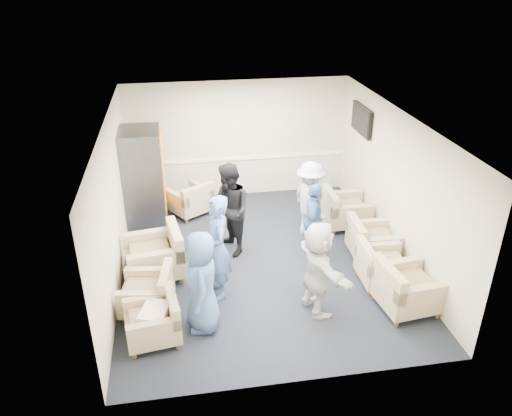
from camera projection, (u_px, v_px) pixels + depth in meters
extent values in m
plane|color=black|center=(260.00, 261.00, 9.28)|extent=(6.00, 6.00, 0.00)
plane|color=silver|center=(261.00, 120.00, 8.07)|extent=(6.00, 6.00, 0.00)
cube|color=beige|center=(238.00, 140.00, 11.32)|extent=(5.00, 0.02, 2.70)
cube|color=beige|center=(303.00, 299.00, 6.03)|extent=(5.00, 0.02, 2.70)
cube|color=beige|center=(113.00, 206.00, 8.31)|extent=(0.02, 6.00, 2.70)
cube|color=beige|center=(396.00, 186.00, 9.04)|extent=(0.02, 6.00, 2.70)
cube|color=white|center=(238.00, 159.00, 11.51)|extent=(4.98, 0.04, 0.06)
cube|color=black|center=(362.00, 120.00, 10.31)|extent=(0.07, 1.00, 0.58)
cube|color=black|center=(360.00, 120.00, 10.30)|extent=(0.01, 0.92, 0.50)
cube|color=#4D4E55|center=(363.00, 127.00, 10.38)|extent=(0.04, 0.10, 0.25)
cube|color=tan|center=(153.00, 327.00, 7.27)|extent=(0.86, 0.86, 0.25)
cube|color=olive|center=(152.00, 317.00, 7.20)|extent=(0.59, 0.56, 0.09)
cube|color=tan|center=(173.00, 306.00, 7.22)|extent=(0.23, 0.77, 0.36)
cube|color=tan|center=(147.00, 297.00, 7.88)|extent=(0.89, 0.89, 0.26)
cube|color=olive|center=(146.00, 288.00, 7.81)|extent=(0.61, 0.58, 0.09)
cube|color=tan|center=(166.00, 281.00, 7.75)|extent=(0.25, 0.79, 0.37)
cube|color=tan|center=(154.00, 261.00, 8.73)|extent=(1.07, 1.07, 0.31)
cube|color=olive|center=(153.00, 251.00, 8.64)|extent=(0.74, 0.70, 0.11)
cube|color=tan|center=(175.00, 239.00, 8.67)|extent=(0.30, 0.96, 0.44)
cube|color=tan|center=(407.00, 293.00, 7.92)|extent=(0.99, 0.99, 0.30)
cube|color=olive|center=(408.00, 283.00, 7.83)|extent=(0.68, 0.65, 0.11)
cube|color=tan|center=(388.00, 278.00, 7.67)|extent=(0.25, 0.91, 0.42)
cube|color=tan|center=(383.00, 271.00, 8.55)|extent=(0.82, 0.82, 0.26)
cube|color=olive|center=(384.00, 262.00, 8.46)|extent=(0.57, 0.53, 0.09)
cube|color=tan|center=(366.00, 256.00, 8.36)|extent=(0.15, 0.81, 0.38)
cube|color=tan|center=(373.00, 245.00, 9.29)|extent=(0.86, 0.86, 0.27)
cube|color=olive|center=(374.00, 237.00, 9.21)|extent=(0.59, 0.56, 0.10)
cube|color=tan|center=(356.00, 231.00, 9.11)|extent=(0.17, 0.83, 0.39)
cube|color=tan|center=(346.00, 214.00, 10.40)|extent=(0.87, 0.87, 0.28)
cube|color=olive|center=(347.00, 206.00, 10.31)|extent=(0.60, 0.56, 0.10)
cube|color=tan|center=(330.00, 201.00, 10.20)|extent=(0.16, 0.86, 0.40)
cube|color=tan|center=(190.00, 203.00, 10.92)|extent=(1.10, 1.10, 0.26)
cube|color=olive|center=(189.00, 196.00, 10.84)|extent=(0.73, 0.74, 0.09)
cube|color=tan|center=(198.00, 195.00, 10.55)|extent=(0.74, 0.54, 0.37)
cube|color=#4D4E55|center=(143.00, 178.00, 10.20)|extent=(0.80, 0.97, 2.04)
cube|color=#FF3505|center=(163.00, 172.00, 10.22)|extent=(0.02, 0.82, 1.63)
cube|color=black|center=(167.00, 209.00, 10.60)|extent=(0.02, 0.48, 0.13)
cube|color=black|center=(204.00, 276.00, 8.48)|extent=(0.34, 0.30, 0.40)
sphere|color=black|center=(204.00, 267.00, 8.40)|extent=(0.20, 0.20, 0.20)
cube|color=white|center=(155.00, 313.00, 7.17)|extent=(0.50, 0.58, 0.14)
imported|color=#4267A0|center=(202.00, 282.00, 7.27)|extent=(0.53, 0.80, 1.62)
imported|color=#4267A0|center=(217.00, 248.00, 7.96)|extent=(0.50, 0.70, 1.80)
imported|color=black|center=(230.00, 210.00, 9.17)|extent=(0.92, 1.04, 1.78)
imported|color=white|center=(310.00, 201.00, 9.75)|extent=(0.81, 1.14, 1.59)
imported|color=#4267A0|center=(313.00, 222.00, 9.08)|extent=(0.63, 0.94, 1.48)
imported|color=silver|center=(318.00, 268.00, 7.64)|extent=(0.76, 1.52, 1.57)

